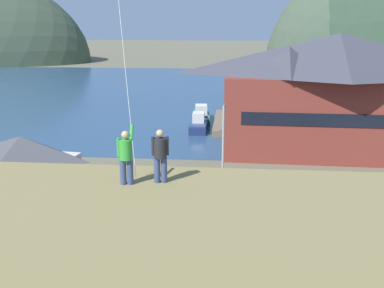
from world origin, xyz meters
TOP-DOWN VIEW (x-y plane):
  - ground_plane at (0.00, 0.00)m, footprint 600.00×600.00m
  - parking_lot_pad at (0.00, 5.00)m, footprint 40.00×20.00m
  - bay_water at (0.00, 60.00)m, footprint 360.00×84.00m
  - harbor_lodge at (11.46, 21.28)m, footprint 21.60×9.87m
  - storage_shed_near_lot at (-11.65, 5.98)m, footprint 7.44×5.41m
  - wharf_dock at (1.43, 32.78)m, footprint 3.20×12.47m
  - moored_boat_wharfside at (-1.83, 29.81)m, footprint 1.94×5.91m
  - moored_boat_outer_mooring at (5.12, 32.60)m, footprint 2.71×8.27m
  - moored_boat_inner_slip at (-1.92, 34.74)m, footprint 2.65×6.60m
  - parked_car_back_row_left at (-1.82, 7.10)m, footprint 4.20×2.06m
  - parked_car_corner_spot at (4.40, 0.96)m, footprint 4.25×2.15m
  - parked_car_mid_row_near at (-9.41, -0.30)m, footprint 4.31×2.27m
  - parked_car_front_row_silver at (9.04, 5.53)m, footprint 4.21×2.07m
  - parked_car_mid_row_center at (9.10, -0.35)m, footprint 4.22×2.09m
  - parked_car_lone_by_shed at (-1.98, -0.44)m, footprint 4.26×2.18m
  - parking_light_pole at (1.41, 10.56)m, footprint 0.24×0.78m
  - person_kite_flyer at (-1.24, -8.03)m, footprint 0.52×0.69m
  - person_companion at (-0.19, -7.76)m, footprint 0.54×0.40m

SIDE VIEW (x-z plane):
  - ground_plane at x=0.00m, z-range 0.00..0.00m
  - bay_water at x=0.00m, z-range 0.00..0.03m
  - parking_lot_pad at x=0.00m, z-range 0.00..0.10m
  - wharf_dock at x=1.43m, z-range 0.00..0.70m
  - moored_boat_wharfside at x=-1.83m, z-range -0.36..1.80m
  - moored_boat_inner_slip at x=-1.92m, z-range -0.36..1.80m
  - moored_boat_outer_mooring at x=5.12m, z-range -0.36..1.80m
  - parked_car_back_row_left at x=-1.82m, z-range 0.15..1.97m
  - parked_car_corner_spot at x=4.40m, z-range 0.15..1.97m
  - parked_car_mid_row_near at x=-9.41m, z-range 0.15..1.97m
  - parked_car_front_row_silver at x=9.04m, z-range 0.15..1.97m
  - parked_car_mid_row_center at x=9.10m, z-range 0.15..1.97m
  - parked_car_lone_by_shed at x=-1.98m, z-range 0.15..1.97m
  - storage_shed_near_lot at x=-11.65m, z-range 0.09..5.04m
  - parking_light_pole at x=1.41m, z-range 0.63..6.92m
  - harbor_lodge at x=11.46m, z-range 0.35..11.53m
  - person_companion at x=-0.19m, z-range 7.17..8.91m
  - person_kite_flyer at x=-1.24m, z-range 7.13..8.99m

